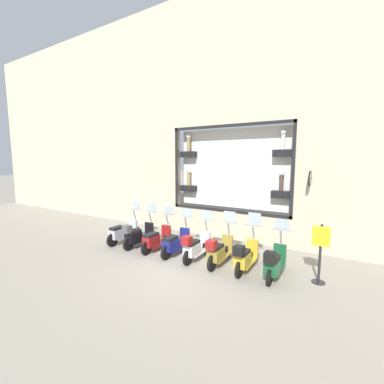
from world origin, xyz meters
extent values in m
plane|color=gray|center=(0.00, 0.00, 0.00)|extent=(120.00, 120.00, 0.00)
cube|color=beige|center=(3.60, 10.33, 5.20)|extent=(0.40, 15.35, 10.39)
cube|color=beige|center=(3.60, 0.00, 0.59)|extent=(0.40, 5.31, 1.17)
cube|color=beige|center=(3.60, 0.00, 7.62)|extent=(0.40, 5.31, 5.54)
cube|color=black|center=(3.39, 0.00, 4.79)|extent=(0.04, 5.31, 0.12)
cube|color=black|center=(3.39, 0.00, 1.23)|extent=(0.04, 5.31, 0.12)
cube|color=black|center=(3.39, -2.59, 3.01)|extent=(0.04, 0.12, 3.68)
cube|color=black|center=(3.39, 2.59, 3.01)|extent=(0.04, 0.12, 3.68)
cube|color=silver|center=(3.95, 0.00, 3.01)|extent=(0.04, 5.07, 3.44)
cube|color=black|center=(3.73, -2.13, 3.64)|extent=(0.36, 0.71, 0.28)
cylinder|color=silver|center=(3.73, -2.13, 4.07)|extent=(0.16, 0.16, 0.56)
sphere|color=white|center=(3.73, -2.13, 4.45)|extent=(0.20, 0.20, 0.20)
cube|color=black|center=(3.73, 2.13, 3.64)|extent=(0.36, 0.71, 0.28)
cylinder|color=#9E7F4C|center=(3.73, 2.13, 4.08)|extent=(0.16, 0.16, 0.59)
sphere|color=white|center=(3.73, 2.13, 4.48)|extent=(0.21, 0.21, 0.21)
cube|color=black|center=(3.73, -2.13, 2.04)|extent=(0.36, 0.71, 0.28)
cylinder|color=#47382D|center=(3.73, -2.13, 2.48)|extent=(0.17, 0.17, 0.59)
sphere|color=white|center=(3.73, -2.13, 2.88)|extent=(0.21, 0.21, 0.21)
cube|color=black|center=(3.73, 2.13, 2.04)|extent=(0.36, 0.71, 0.28)
cylinder|color=#9E7F4C|center=(3.73, 2.13, 2.47)|extent=(0.16, 0.16, 0.57)
sphere|color=beige|center=(3.73, 2.13, 2.85)|extent=(0.21, 0.21, 0.21)
cylinder|color=black|center=(3.23, -3.21, 2.75)|extent=(0.35, 0.05, 0.05)
torus|color=black|center=(3.05, -3.21, 2.75)|extent=(0.55, 0.06, 0.55)
cylinder|color=white|center=(3.05, -3.21, 2.75)|extent=(0.45, 0.03, 0.45)
cylinder|color=black|center=(1.45, -2.66, 0.23)|extent=(0.46, 0.09, 0.46)
cylinder|color=black|center=(0.11, -2.66, 0.23)|extent=(0.46, 0.09, 0.46)
cube|color=#19512D|center=(0.78, -2.66, 0.22)|extent=(1.02, 0.38, 0.06)
cube|color=#19512D|center=(0.41, -2.66, 0.43)|extent=(0.61, 0.35, 0.36)
cube|color=black|center=(0.41, -2.66, 0.66)|extent=(0.58, 0.31, 0.10)
cube|color=#19512D|center=(1.33, -2.66, 0.53)|extent=(0.12, 0.37, 0.56)
cylinder|color=gray|center=(1.39, -2.66, 1.02)|extent=(0.20, 0.06, 0.45)
cylinder|color=gray|center=(1.46, -2.66, 1.24)|extent=(0.04, 0.61, 0.04)
cube|color=silver|center=(1.50, -2.66, 1.41)|extent=(0.09, 0.42, 0.34)
cube|color=black|center=(0.07, -2.66, 0.82)|extent=(0.28, 0.28, 0.28)
cylinder|color=black|center=(1.44, -1.79, 0.25)|extent=(0.49, 0.09, 0.49)
cylinder|color=black|center=(0.13, -1.79, 0.25)|extent=(0.49, 0.09, 0.49)
cube|color=gold|center=(0.78, -1.79, 0.23)|extent=(1.02, 0.38, 0.06)
cube|color=gold|center=(0.41, -1.79, 0.44)|extent=(0.61, 0.35, 0.36)
cube|color=black|center=(0.41, -1.79, 0.67)|extent=(0.58, 0.31, 0.10)
cube|color=gold|center=(1.33, -1.79, 0.54)|extent=(0.12, 0.37, 0.56)
cylinder|color=gray|center=(1.39, -1.79, 1.04)|extent=(0.20, 0.06, 0.45)
cylinder|color=gray|center=(1.46, -1.79, 1.25)|extent=(0.04, 0.61, 0.04)
cube|color=silver|center=(1.50, -1.79, 1.47)|extent=(0.11, 0.42, 0.42)
cube|color=black|center=(0.08, -1.79, 0.83)|extent=(0.28, 0.28, 0.28)
cylinder|color=black|center=(1.42, -0.92, 0.26)|extent=(0.52, 0.09, 0.52)
cylinder|color=black|center=(0.14, -0.92, 0.26)|extent=(0.52, 0.09, 0.52)
cube|color=olive|center=(0.78, -0.92, 0.25)|extent=(1.02, 0.39, 0.06)
cube|color=olive|center=(0.41, -0.92, 0.46)|extent=(0.61, 0.35, 0.36)
cube|color=black|center=(0.41, -0.92, 0.69)|extent=(0.58, 0.31, 0.10)
cube|color=olive|center=(1.33, -0.92, 0.56)|extent=(0.12, 0.37, 0.56)
cylinder|color=gray|center=(1.39, -0.92, 1.05)|extent=(0.20, 0.06, 0.45)
cylinder|color=gray|center=(1.46, -0.92, 1.26)|extent=(0.04, 0.60, 0.04)
cube|color=silver|center=(1.50, -0.92, 1.45)|extent=(0.09, 0.42, 0.37)
cube|color=maroon|center=(0.09, -0.92, 0.85)|extent=(0.28, 0.28, 0.28)
cylinder|color=black|center=(1.43, -0.05, 0.25)|extent=(0.49, 0.09, 0.49)
cylinder|color=black|center=(0.13, -0.05, 0.25)|extent=(0.49, 0.09, 0.49)
cube|color=silver|center=(0.78, -0.05, 0.23)|extent=(1.02, 0.39, 0.06)
cube|color=silver|center=(0.41, -0.05, 0.44)|extent=(0.61, 0.35, 0.36)
cube|color=black|center=(0.41, -0.05, 0.67)|extent=(0.58, 0.31, 0.10)
cube|color=silver|center=(1.33, -0.05, 0.54)|extent=(0.12, 0.37, 0.56)
cylinder|color=gray|center=(1.39, -0.05, 1.04)|extent=(0.20, 0.06, 0.45)
cylinder|color=gray|center=(1.46, -0.05, 1.25)|extent=(0.04, 0.61, 0.04)
cube|color=silver|center=(1.50, -0.05, 1.42)|extent=(0.08, 0.42, 0.32)
cube|color=maroon|center=(0.08, -0.05, 0.83)|extent=(0.28, 0.28, 0.28)
cylinder|color=black|center=(1.43, 0.83, 0.26)|extent=(0.51, 0.09, 0.51)
cylinder|color=black|center=(0.14, 0.83, 0.26)|extent=(0.51, 0.09, 0.51)
cube|color=navy|center=(0.78, 0.83, 0.24)|extent=(1.02, 0.38, 0.06)
cube|color=navy|center=(0.41, 0.83, 0.45)|extent=(0.61, 0.35, 0.36)
cube|color=black|center=(0.41, 0.83, 0.68)|extent=(0.58, 0.31, 0.10)
cube|color=navy|center=(1.33, 0.83, 0.55)|extent=(0.12, 0.37, 0.56)
cylinder|color=gray|center=(1.39, 0.83, 1.05)|extent=(0.20, 0.06, 0.45)
cylinder|color=gray|center=(1.46, 0.83, 1.26)|extent=(0.04, 0.60, 0.04)
cube|color=silver|center=(1.50, 0.83, 1.41)|extent=(0.08, 0.42, 0.30)
cylinder|color=black|center=(1.43, 1.70, 0.25)|extent=(0.50, 0.09, 0.50)
cylinder|color=black|center=(0.13, 1.70, 0.25)|extent=(0.50, 0.09, 0.50)
cube|color=maroon|center=(0.78, 1.70, 0.24)|extent=(1.02, 0.38, 0.06)
cube|color=maroon|center=(0.41, 1.70, 0.45)|extent=(0.61, 0.35, 0.36)
cube|color=black|center=(0.41, 1.70, 0.68)|extent=(0.58, 0.31, 0.10)
cube|color=maroon|center=(1.33, 1.70, 0.55)|extent=(0.12, 0.37, 0.56)
cylinder|color=gray|center=(1.39, 1.70, 1.04)|extent=(0.20, 0.06, 0.45)
cylinder|color=gray|center=(1.46, 1.70, 1.26)|extent=(0.04, 0.61, 0.04)
cube|color=silver|center=(1.50, 1.70, 1.42)|extent=(0.08, 0.42, 0.32)
cylinder|color=black|center=(1.43, 2.57, 0.25)|extent=(0.50, 0.09, 0.50)
cylinder|color=black|center=(0.13, 2.57, 0.25)|extent=(0.50, 0.09, 0.50)
cube|color=black|center=(0.78, 2.57, 0.24)|extent=(1.02, 0.38, 0.06)
cube|color=black|center=(0.41, 2.57, 0.45)|extent=(0.61, 0.35, 0.36)
cube|color=black|center=(0.41, 2.57, 0.68)|extent=(0.58, 0.31, 0.10)
cube|color=black|center=(1.33, 2.57, 0.55)|extent=(0.12, 0.37, 0.56)
cylinder|color=gray|center=(1.39, 2.57, 1.04)|extent=(0.20, 0.06, 0.45)
cylinder|color=gray|center=(1.46, 2.57, 1.25)|extent=(0.04, 0.61, 0.04)
cube|color=silver|center=(1.50, 2.57, 1.42)|extent=(0.09, 0.42, 0.34)
cube|color=#4C4C51|center=(0.08, 2.57, 0.84)|extent=(0.28, 0.28, 0.28)
cylinder|color=black|center=(1.42, 3.44, 0.26)|extent=(0.53, 0.09, 0.53)
cylinder|color=black|center=(0.14, 3.44, 0.26)|extent=(0.53, 0.09, 0.53)
cube|color=#B7BCC6|center=(0.78, 3.44, 0.25)|extent=(1.02, 0.38, 0.06)
cube|color=#B7BCC6|center=(0.41, 3.44, 0.46)|extent=(0.61, 0.35, 0.36)
cube|color=black|center=(0.41, 3.44, 0.69)|extent=(0.58, 0.31, 0.10)
cube|color=#B7BCC6|center=(1.33, 3.44, 0.56)|extent=(0.12, 0.37, 0.56)
cylinder|color=gray|center=(1.39, 3.44, 1.05)|extent=(0.20, 0.06, 0.45)
cylinder|color=gray|center=(1.46, 3.44, 1.27)|extent=(0.04, 0.61, 0.04)
cube|color=silver|center=(1.50, 3.44, 1.45)|extent=(0.09, 0.42, 0.36)
cylinder|color=#232326|center=(0.98, -3.80, 0.01)|extent=(0.36, 0.36, 0.02)
cylinder|color=#232326|center=(0.98, -3.80, 0.83)|extent=(0.07, 0.07, 1.66)
cube|color=yellow|center=(0.96, -3.80, 1.33)|extent=(0.03, 0.45, 0.55)
camera|label=1|loc=(-6.63, -4.25, 3.39)|focal=24.00mm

